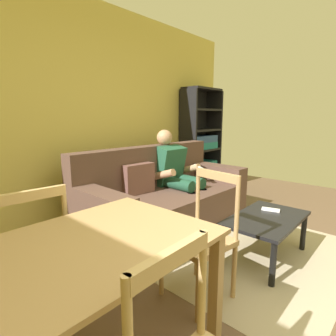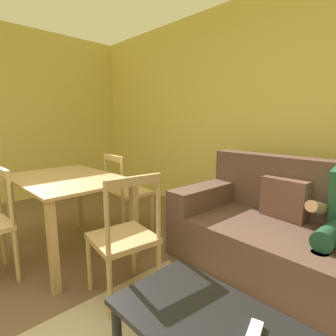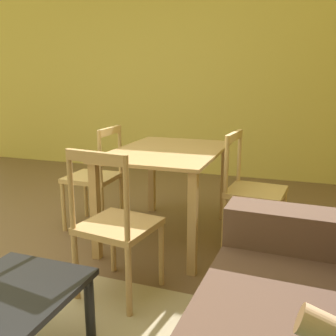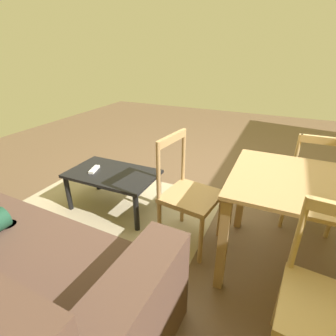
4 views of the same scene
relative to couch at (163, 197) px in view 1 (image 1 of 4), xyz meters
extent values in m
cube|color=#DBC660|center=(-0.87, 0.87, 1.03)|extent=(6.43, 0.12, 2.73)
cube|color=brown|center=(0.00, -0.08, -0.12)|extent=(2.23, 1.05, 0.42)
cube|color=brown|center=(0.02, 0.30, 0.35)|extent=(2.20, 0.29, 0.54)
cube|color=brown|center=(-0.98, -0.04, 0.19)|extent=(0.28, 0.97, 0.22)
cube|color=brown|center=(0.98, -0.12, 0.19)|extent=(0.28, 0.97, 0.22)
cube|color=brown|center=(-0.27, 0.16, 0.26)|extent=(0.41, 0.18, 0.36)
cube|color=#23563D|center=(0.29, 0.17, 0.34)|extent=(0.41, 0.34, 0.56)
sphere|color=tan|center=(0.30, 0.25, 0.72)|extent=(0.21, 0.21, 0.21)
cylinder|color=#1C4530|center=(0.17, -0.10, 0.15)|extent=(0.17, 0.45, 0.15)
cylinder|color=tan|center=(0.16, -0.32, -0.12)|extent=(0.11, 0.11, 0.42)
cube|color=black|center=(0.16, -0.40, -0.29)|extent=(0.11, 0.24, 0.08)
cylinder|color=#1C4530|center=(0.39, -0.11, 0.15)|extent=(0.17, 0.45, 0.15)
cylinder|color=tan|center=(0.38, -0.33, -0.12)|extent=(0.11, 0.11, 0.42)
cube|color=black|center=(0.38, -0.41, -0.29)|extent=(0.11, 0.24, 0.08)
cylinder|color=tan|center=(0.04, 0.02, 0.28)|extent=(0.10, 0.35, 0.19)
cylinder|color=tan|center=(0.54, 0.00, 0.28)|extent=(0.10, 0.35, 0.19)
cube|color=white|center=(0.53, -0.16, 0.32)|extent=(0.05, 0.16, 0.08)
cube|color=black|center=(0.00, -1.31, 0.06)|extent=(0.89, 0.54, 0.03)
cylinder|color=black|center=(-0.41, -1.54, -0.14)|extent=(0.05, 0.05, 0.38)
cylinder|color=black|center=(0.40, -1.54, -0.14)|extent=(0.05, 0.05, 0.38)
cylinder|color=black|center=(-0.41, -1.09, -0.14)|extent=(0.05, 0.05, 0.38)
cylinder|color=black|center=(0.40, -1.09, -0.14)|extent=(0.05, 0.05, 0.38)
cube|color=white|center=(0.19, -1.28, 0.09)|extent=(0.09, 0.18, 0.02)
cube|color=black|center=(1.28, 0.61, 0.56)|extent=(0.04, 0.36, 1.78)
cube|color=black|center=(2.08, 0.61, 0.56)|extent=(0.04, 0.36, 1.78)
cube|color=black|center=(1.68, 0.78, 0.56)|extent=(0.84, 0.02, 1.78)
cube|color=black|center=(1.68, 0.61, -0.31)|extent=(0.77, 0.36, 0.04)
cube|color=black|center=(1.68, 0.61, 0.04)|extent=(0.77, 0.36, 0.04)
cube|color=black|center=(1.68, 0.61, 0.40)|extent=(0.77, 0.36, 0.04)
cube|color=black|center=(1.68, 0.61, 0.76)|extent=(0.77, 0.36, 0.04)
cube|color=black|center=(1.68, 0.61, 1.11)|extent=(0.77, 0.36, 0.04)
cube|color=black|center=(1.68, 0.61, 1.47)|extent=(0.77, 0.36, 0.04)
cube|color=beige|center=(1.71, 0.59, -0.24)|extent=(0.64, 0.30, 0.12)
cube|color=teal|center=(1.67, 0.59, 0.12)|extent=(0.63, 0.29, 0.12)
cube|color=teal|center=(1.66, 0.59, 0.48)|extent=(0.64, 0.31, 0.12)
cube|color=#2D5193|center=(1.65, 0.59, 0.60)|extent=(0.64, 0.31, 0.12)
cube|color=tan|center=(-1.80, -1.16, 0.41)|extent=(1.21, 0.84, 0.02)
cube|color=tan|center=(-1.24, -1.53, 0.03)|extent=(0.06, 0.06, 0.73)
cube|color=tan|center=(-1.24, -0.80, 0.03)|extent=(0.06, 0.06, 0.73)
cube|color=tan|center=(-1.80, -0.45, 0.14)|extent=(0.46, 0.46, 0.04)
cylinder|color=tan|center=(-1.59, -0.27, -0.10)|extent=(0.04, 0.04, 0.47)
cylinder|color=tan|center=(-1.63, -0.65, -0.10)|extent=(0.04, 0.04, 0.47)
cylinder|color=tan|center=(-2.01, -0.62, -0.10)|extent=(0.04, 0.04, 0.47)
cylinder|color=tan|center=(-1.63, -0.65, 0.36)|extent=(0.03, 0.03, 0.45)
cube|color=tan|center=(-1.82, -0.63, 0.56)|extent=(0.38, 0.07, 0.06)
cube|color=tan|center=(-0.89, -1.16, 0.11)|extent=(0.48, 0.48, 0.04)
cylinder|color=tan|center=(-1.05, -0.95, -0.11)|extent=(0.04, 0.04, 0.44)
cylinder|color=tan|center=(-1.11, -1.32, -0.11)|extent=(0.04, 0.04, 0.44)
cylinder|color=tan|center=(-0.68, -1.00, -0.11)|extent=(0.04, 0.04, 0.44)
cylinder|color=tan|center=(-0.73, -1.38, -0.11)|extent=(0.04, 0.04, 0.44)
cylinder|color=tan|center=(-0.68, -1.00, 0.35)|extent=(0.03, 0.03, 0.49)
cylinder|color=tan|center=(-0.73, -1.38, 0.35)|extent=(0.03, 0.03, 0.49)
cube|color=tan|center=(-0.71, -1.19, 0.57)|extent=(0.09, 0.38, 0.06)
cylinder|color=tan|center=(-1.61, -1.69, 0.35)|extent=(0.03, 0.03, 0.46)
cube|color=tan|center=(-1.80, -1.69, 0.55)|extent=(0.38, 0.04, 0.06)
cube|color=tan|center=(0.00, -1.31, -0.33)|extent=(2.02, 1.43, 0.01)
camera|label=1|loc=(-2.41, -2.22, 1.00)|focal=29.03mm
camera|label=2|loc=(0.60, -2.17, 0.94)|focal=27.85mm
camera|label=3|loc=(1.00, -0.18, 0.97)|focal=39.64mm
camera|label=4|loc=(-1.45, 0.52, 1.20)|focal=27.10mm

